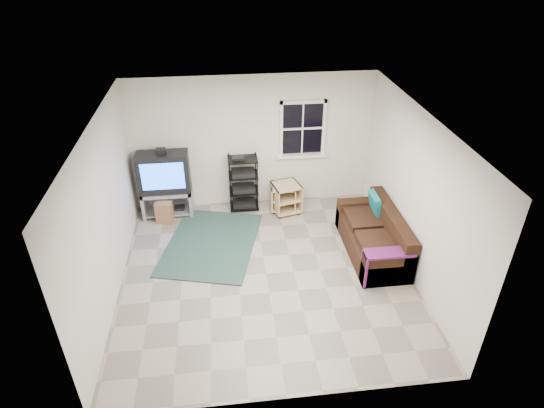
{
  "coord_description": "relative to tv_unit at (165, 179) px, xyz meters",
  "views": [
    {
      "loc": [
        -0.58,
        -5.66,
        4.8
      ],
      "look_at": [
        0.15,
        0.4,
        1.07
      ],
      "focal_mm": 30.0,
      "sensor_mm": 36.0,
      "label": 1
    }
  ],
  "objects": [
    {
      "name": "shag_rug",
      "position": [
        0.81,
        -1.12,
        -0.75
      ],
      "size": [
        1.96,
        2.36,
        0.02
      ],
      "primitive_type": "cube",
      "rotation": [
        0.0,
        0.0,
        -0.25
      ],
      "color": "#322416",
      "rests_on": "ground"
    },
    {
      "name": "av_rack",
      "position": [
        1.48,
        0.04,
        -0.28
      ],
      "size": [
        0.56,
        0.41,
        1.12
      ],
      "color": "black",
      "rests_on": "ground"
    },
    {
      "name": "room",
      "position": [
        2.64,
        0.23,
        0.71
      ],
      "size": [
        4.6,
        4.62,
        4.6
      ],
      "color": "gray",
      "rests_on": "ground"
    },
    {
      "name": "side_table_left",
      "position": [
        2.27,
        -0.15,
        -0.45
      ],
      "size": [
        0.6,
        0.6,
        0.59
      ],
      "rotation": [
        0.0,
        0.0,
        0.23
      ],
      "color": "tan",
      "rests_on": "ground"
    },
    {
      "name": "sofa",
      "position": [
        3.59,
        -1.67,
        -0.46
      ],
      "size": [
        0.82,
        1.85,
        0.84
      ],
      "color": "black",
      "rests_on": "ground"
    },
    {
      "name": "tv_unit",
      "position": [
        0.0,
        0.0,
        0.0
      ],
      "size": [
        0.94,
        0.47,
        1.39
      ],
      "color": "#A1A0A8",
      "rests_on": "ground"
    },
    {
      "name": "side_table_right",
      "position": [
        2.24,
        -0.07,
        -0.46
      ],
      "size": [
        0.51,
        0.52,
        0.55
      ],
      "rotation": [
        0.0,
        0.0,
        -0.09
      ],
      "color": "tan",
      "rests_on": "ground"
    },
    {
      "name": "paper_bag",
      "position": [
        -0.05,
        -0.3,
        -0.55
      ],
      "size": [
        0.33,
        0.25,
        0.43
      ],
      "primitive_type": "cube",
      "rotation": [
        0.0,
        0.0,
        -0.2
      ],
      "color": "brown",
      "rests_on": "ground"
    }
  ]
}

